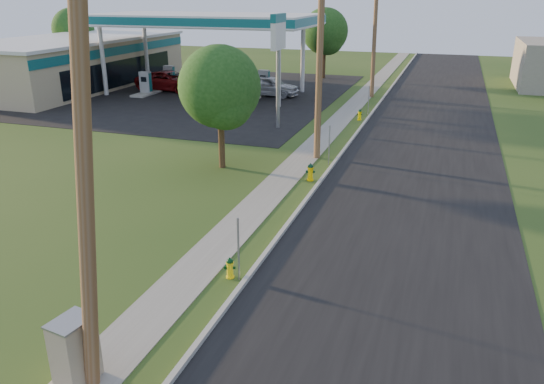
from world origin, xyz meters
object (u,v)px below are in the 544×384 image
at_px(utility_cabinet, 75,351).
at_px(fuel_pump_nw, 146,86).
at_px(price_pylon, 278,39).
at_px(hydrant_far, 360,115).
at_px(tree_verge, 221,91).
at_px(car_silver, 270,86).
at_px(utility_pole_far, 375,36).
at_px(fuel_pump_se, 264,84).
at_px(tree_lot, 326,33).
at_px(car_red, 170,81).
at_px(fuel_pump_ne, 247,92).
at_px(fuel_pump_sw, 170,79).
at_px(utility_pole_mid, 320,60).
at_px(hydrant_near, 230,268).
at_px(tree_back, 74,31).
at_px(utility_pole_near, 84,179).
at_px(hydrant_mid, 310,172).

bearing_deg(utility_cabinet, fuel_pump_nw, 118.81).
relative_size(price_pylon, hydrant_far, 9.14).
bearing_deg(price_pylon, tree_verge, -89.97).
relative_size(price_pylon, car_silver, 1.43).
distance_m(utility_pole_far, tree_verge, 21.45).
xyz_separation_m(fuel_pump_se, hydrant_far, (9.50, -7.70, -0.36)).
bearing_deg(tree_lot, car_red, -135.59).
relative_size(fuel_pump_se, tree_verge, 0.55).
bearing_deg(car_silver, utility_cabinet, -163.89).
bearing_deg(fuel_pump_se, tree_lot, 72.33).
relative_size(fuel_pump_nw, fuel_pump_ne, 1.00).
xyz_separation_m(fuel_pump_sw, utility_cabinet, (17.05, -34.99, 0.06)).
distance_m(utility_pole_mid, price_pylon, 6.76).
height_order(tree_verge, hydrant_near, tree_verge).
xyz_separation_m(utility_pole_far, fuel_pump_nw, (-17.90, -5.00, -4.08)).
bearing_deg(hydrant_far, tree_back, 157.69).
bearing_deg(fuel_pump_se, utility_pole_far, 6.41).
bearing_deg(utility_pole_far, utility_pole_near, -90.00).
bearing_deg(fuel_pump_nw, fuel_pump_ne, 0.00).
distance_m(fuel_pump_ne, car_silver, 2.92).
distance_m(fuel_pump_nw, fuel_pump_se, 9.85).
distance_m(fuel_pump_ne, utility_cabinet, 32.02).
relative_size(utility_pole_mid, car_silver, 2.04).
xyz_separation_m(utility_pole_mid, fuel_pump_ne, (-8.90, 13.00, -4.23)).
distance_m(tree_verge, hydrant_far, 13.59).
height_order(tree_back, hydrant_far, tree_back).
xyz_separation_m(utility_pole_far, fuel_pump_se, (-8.90, -1.00, -4.08)).
height_order(utility_pole_far, tree_verge, utility_pole_far).
relative_size(fuel_pump_sw, utility_cabinet, 2.06).
bearing_deg(tree_verge, fuel_pump_sw, 124.92).
height_order(fuel_pump_sw, fuel_pump_se, same).
bearing_deg(hydrant_mid, price_pylon, 116.42).
xyz_separation_m(fuel_pump_nw, car_red, (0.85, 2.51, 0.10)).
height_order(tree_verge, car_red, tree_verge).
bearing_deg(car_silver, hydrant_mid, -151.89).
distance_m(utility_pole_far, hydrant_far, 9.78).
distance_m(utility_pole_mid, car_red, 23.42).
xyz_separation_m(fuel_pump_sw, price_pylon, (14.00, -11.50, 4.71)).
relative_size(fuel_pump_nw, price_pylon, 0.47).
distance_m(utility_pole_near, utility_pole_far, 36.00).
bearing_deg(tree_back, tree_verge, -42.41).
xyz_separation_m(tree_lot, tree_back, (-26.25, -3.71, -0.10)).
distance_m(hydrant_near, hydrant_mid, 9.25).
xyz_separation_m(fuel_pump_nw, tree_verge, (14.00, -16.06, 3.03)).
bearing_deg(utility_pole_near, utility_cabinet, 179.30).
height_order(utility_pole_near, price_pylon, utility_pole_near).
relative_size(fuel_pump_se, price_pylon, 0.47).
relative_size(hydrant_near, car_red, 0.11).
relative_size(hydrant_near, hydrant_far, 0.89).
height_order(utility_pole_near, hydrant_near, utility_pole_near).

